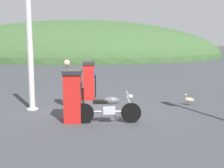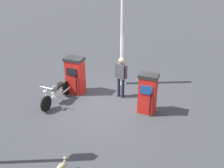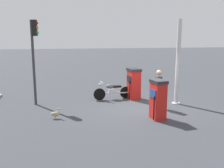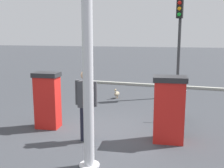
# 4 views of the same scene
# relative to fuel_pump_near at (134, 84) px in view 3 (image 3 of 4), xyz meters

# --- Properties ---
(ground_plane) EXTENTS (120.00, 120.00, 0.00)m
(ground_plane) POSITION_rel_fuel_pump_near_xyz_m (0.11, 1.65, -0.81)
(ground_plane) COLOR #383A3F
(fuel_pump_near) EXTENTS (0.65, 0.84, 1.60)m
(fuel_pump_near) POSITION_rel_fuel_pump_near_xyz_m (0.00, 0.00, 0.00)
(fuel_pump_near) COLOR red
(fuel_pump_near) RESTS_ON ground
(fuel_pump_far) EXTENTS (0.56, 0.74, 1.55)m
(fuel_pump_far) POSITION_rel_fuel_pump_near_xyz_m (0.00, 3.29, -0.02)
(fuel_pump_far) COLOR red
(fuel_pump_far) RESTS_ON ground
(motorcycle_near_pump) EXTENTS (2.04, 0.56, 0.95)m
(motorcycle_near_pump) POSITION_rel_fuel_pump_near_xyz_m (1.11, -0.14, -0.35)
(motorcycle_near_pump) COLOR black
(motorcycle_near_pump) RESTS_ON ground
(attendant_person) EXTENTS (0.25, 0.58, 1.74)m
(attendant_person) POSITION_rel_fuel_pump_near_xyz_m (-0.59, 1.88, 0.20)
(attendant_person) COLOR #1E1E2D
(attendant_person) RESTS_ON ground
(wandering_duck) EXTENTS (0.43, 0.21, 0.43)m
(wandering_duck) POSITION_rel_fuel_pump_near_xyz_m (3.95, 2.47, -0.61)
(wandering_duck) COLOR tan
(wandering_duck) RESTS_ON ground
(roadside_traffic_light) EXTENTS (0.39, 0.27, 3.94)m
(roadside_traffic_light) POSITION_rel_fuel_pump_near_xyz_m (4.83, 0.13, 1.87)
(roadside_traffic_light) COLOR #38383A
(roadside_traffic_light) RESTS_ON ground
(canopy_support_pole) EXTENTS (0.40, 0.40, 4.00)m
(canopy_support_pole) POSITION_rel_fuel_pump_near_xyz_m (-1.75, 1.34, 1.11)
(canopy_support_pole) COLOR silver
(canopy_support_pole) RESTS_ON ground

